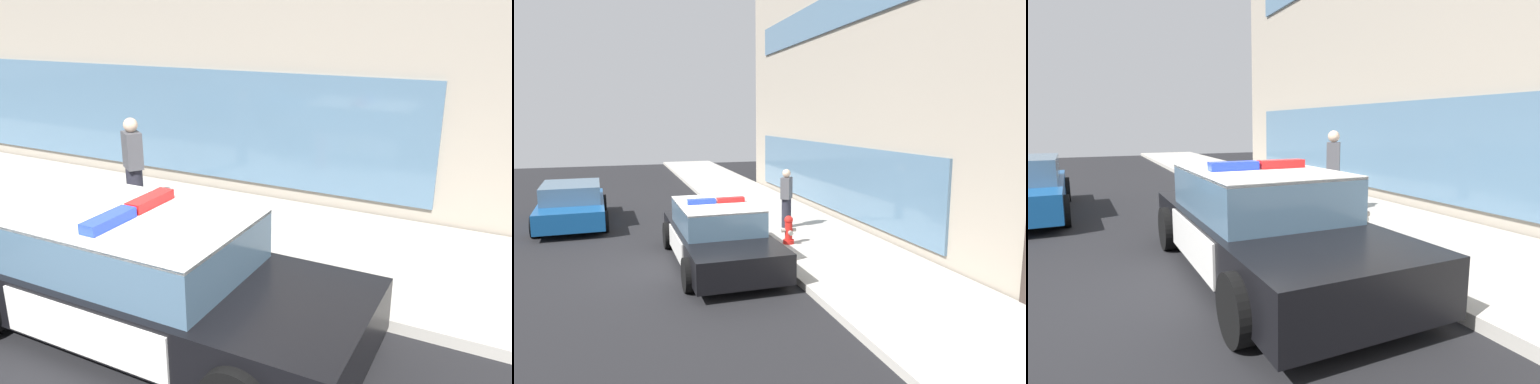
% 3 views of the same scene
% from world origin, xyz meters
% --- Properties ---
extents(ground, '(48.00, 48.00, 0.00)m').
position_xyz_m(ground, '(0.00, 0.00, 0.00)').
color(ground, black).
extents(sidewalk, '(48.00, 3.26, 0.15)m').
position_xyz_m(sidewalk, '(0.00, 3.50, 0.07)').
color(sidewalk, '#B2ADA3').
rests_on(sidewalk, ground).
extents(police_cruiser, '(4.96, 2.16, 1.49)m').
position_xyz_m(police_cruiser, '(-0.16, 0.68, 0.68)').
color(police_cruiser, black).
rests_on(police_cruiser, ground).
extents(fire_hydrant, '(0.34, 0.39, 0.73)m').
position_xyz_m(fire_hydrant, '(-0.67, 2.63, 0.50)').
color(fire_hydrant, red).
rests_on(fire_hydrant, sidewalk).
extents(pedestrian_on_sidewalk, '(0.48, 0.44, 1.71)m').
position_xyz_m(pedestrian_on_sidewalk, '(-2.41, 3.20, 1.01)').
color(pedestrian_on_sidewalk, '#23232D').
rests_on(pedestrian_on_sidewalk, sidewalk).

